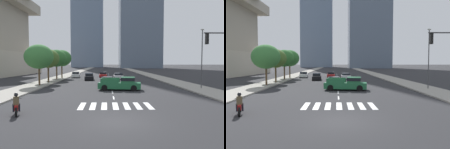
% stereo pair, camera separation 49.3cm
% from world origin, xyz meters
% --- Properties ---
extents(ground_plane, '(800.00, 800.00, 0.00)m').
position_xyz_m(ground_plane, '(0.00, 0.00, 0.00)').
color(ground_plane, '#28282B').
extents(sidewalk_east, '(4.00, 260.00, 0.15)m').
position_xyz_m(sidewalk_east, '(11.49, 30.00, 0.07)').
color(sidewalk_east, gray).
rests_on(sidewalk_east, ground).
extents(sidewalk_west, '(4.00, 260.00, 0.15)m').
position_xyz_m(sidewalk_west, '(-11.49, 30.00, 0.07)').
color(sidewalk_west, gray).
rests_on(sidewalk_west, ground).
extents(crosswalk_near, '(5.85, 2.94, 0.01)m').
position_xyz_m(crosswalk_near, '(0.00, 4.73, 0.00)').
color(crosswalk_near, silver).
rests_on(crosswalk_near, ground).
extents(lane_divider_center, '(0.14, 50.00, 0.01)m').
position_xyz_m(lane_divider_center, '(0.00, 32.73, 0.00)').
color(lane_divider_center, silver).
rests_on(lane_divider_center, ground).
extents(motorcycle_lead, '(1.05, 2.06, 1.49)m').
position_xyz_m(motorcycle_lead, '(-6.79, 2.01, 0.58)').
color(motorcycle_lead, black).
rests_on(motorcycle_lead, ground).
extents(pickup_truck, '(5.57, 2.73, 1.67)m').
position_xyz_m(pickup_truck, '(1.24, 14.78, 0.81)').
color(pickup_truck, '#1E6038').
rests_on(pickup_truck, ground).
extents(sedan_red_0, '(1.93, 4.37, 1.26)m').
position_xyz_m(sedan_red_0, '(-1.50, 39.70, 0.58)').
color(sedan_red_0, maroon).
rests_on(sedan_red_0, ground).
extents(sedan_silver_1, '(1.97, 4.66, 1.29)m').
position_xyz_m(sedan_silver_1, '(1.85, 33.17, 0.60)').
color(sedan_silver_1, '#B7BABF').
rests_on(sedan_silver_1, ground).
extents(sedan_white_2, '(2.21, 4.58, 1.32)m').
position_xyz_m(sedan_white_2, '(-7.98, 38.67, 0.61)').
color(sedan_white_2, silver).
rests_on(sedan_white_2, ground).
extents(sedan_black_3, '(2.13, 4.43, 1.30)m').
position_xyz_m(sedan_black_3, '(-0.62, 20.95, 0.60)').
color(sedan_black_3, black).
rests_on(sedan_black_3, ground).
extents(sedan_black_4, '(1.96, 4.42, 1.37)m').
position_xyz_m(sedan_black_4, '(-4.17, 31.00, 0.63)').
color(sedan_black_4, black).
rests_on(sedan_black_4, ground).
extents(street_lamp_east, '(0.50, 0.24, 7.76)m').
position_xyz_m(street_lamp_east, '(11.79, 15.35, 4.63)').
color(street_lamp_east, '#3F3F42').
rests_on(street_lamp_east, sidewalk_east).
extents(street_tree_nearest, '(4.24, 4.24, 6.05)m').
position_xyz_m(street_tree_nearest, '(-10.69, 19.65, 4.38)').
color(street_tree_nearest, '#4C3823').
rests_on(street_tree_nearest, sidewalk_west).
extents(street_tree_second, '(3.79, 3.79, 5.68)m').
position_xyz_m(street_tree_second, '(-10.69, 24.66, 4.21)').
color(street_tree_second, '#4C3823').
rests_on(street_tree_second, sidewalk_west).
extents(street_tree_third, '(4.02, 4.02, 5.97)m').
position_xyz_m(street_tree_third, '(-10.69, 30.88, 4.40)').
color(street_tree_third, '#4C3823').
rests_on(street_tree_third, sidewalk_west).
extents(street_tree_fourth, '(4.31, 4.31, 6.20)m').
position_xyz_m(street_tree_fourth, '(-10.69, 35.93, 4.51)').
color(street_tree_fourth, '#4C3823').
rests_on(street_tree_fourth, sidewalk_west).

